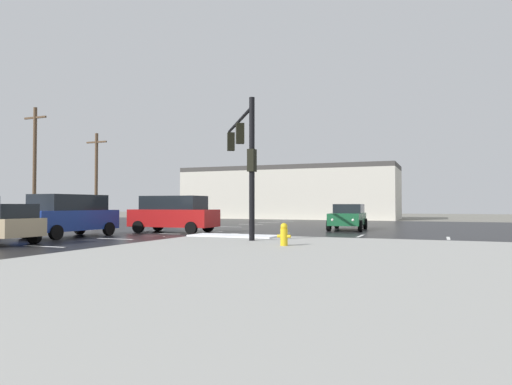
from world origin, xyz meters
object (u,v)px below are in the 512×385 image
fire_hydrant (284,234)px  utility_pole_far (35,163)px  sedan_white (162,213)px  sedan_green (348,216)px  suv_blue (69,215)px  utility_pole_distant (96,175)px  traffic_signal_mast (244,148)px  suv_red (174,213)px

fire_hydrant → utility_pole_far: 27.21m
sedan_white → sedan_green: size_ratio=1.01×
suv_blue → utility_pole_far: size_ratio=0.53×
suv_blue → utility_pole_distant: bearing=-139.6°
utility_pole_far → utility_pole_distant: 6.29m
sedan_green → suv_blue: bearing=-48.5°
traffic_signal_mast → utility_pole_far: bearing=35.3°
suv_red → utility_pole_distant: size_ratio=0.61×
utility_pole_far → utility_pole_distant: size_ratio=1.15×
utility_pole_far → utility_pole_distant: bearing=84.4°
sedan_green → utility_pole_far: size_ratio=0.50×
fire_hydrant → sedan_green: bearing=90.8°
sedan_white → utility_pole_distant: bearing=87.7°
traffic_signal_mast → sedan_green: (2.73, 9.86, -3.19)m
fire_hydrant → utility_pole_distant: size_ratio=0.10×
sedan_white → utility_pole_far: utility_pole_far is taller
sedan_white → utility_pole_distant: size_ratio=0.58×
traffic_signal_mast → suv_red: (-5.75, 3.48, -2.95)m
utility_pole_far → fire_hydrant: bearing=-25.2°
utility_pole_distant → sedan_white: bearing=3.4°
fire_hydrant → utility_pole_far: (-24.31, 11.46, 4.27)m
sedan_green → utility_pole_far: bearing=-89.4°
suv_blue → utility_pole_distant: size_ratio=0.61×
suv_blue → utility_pole_far: 16.44m
fire_hydrant → utility_pole_distant: (-23.70, 17.69, 3.68)m
traffic_signal_mast → sedan_green: 10.71m
suv_blue → sedan_white: (-5.47, 16.23, -0.24)m
traffic_signal_mast → utility_pole_distant: (-20.79, 14.50, 0.17)m
traffic_signal_mast → utility_pole_distant: size_ratio=0.72×
utility_pole_distant → utility_pole_far: bearing=-95.6°
traffic_signal_mast → fire_hydrant: 5.56m
fire_hydrant → suv_blue: bearing=170.8°
sedan_white → sedan_green: bearing=-112.4°
fire_hydrant → sedan_green: (-0.18, 13.05, 0.32)m
suv_red → fire_hydrant: bearing=141.1°
sedan_white → sedan_green: (16.77, -5.04, 0.00)m
fire_hydrant → suv_red: size_ratio=0.16×
suv_blue → traffic_signal_mast: bearing=101.6°
traffic_signal_mast → fire_hydrant: traffic_signal_mast is taller
traffic_signal_mast → suv_red: size_ratio=1.18×
fire_hydrant → suv_blue: suv_blue is taller
suv_blue → utility_pole_distant: (-12.21, 15.83, 3.12)m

